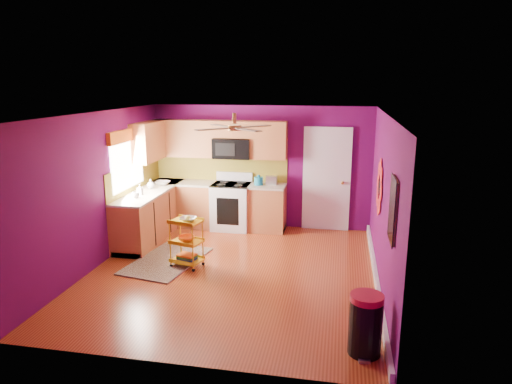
# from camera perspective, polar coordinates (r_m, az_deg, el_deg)

# --- Properties ---
(ground) EXTENTS (5.00, 5.00, 0.00)m
(ground) POSITION_cam_1_polar(r_m,az_deg,el_deg) (7.42, -2.86, -9.93)
(ground) COLOR maroon
(ground) RESTS_ON ground
(room_envelope) EXTENTS (4.54, 5.04, 2.52)m
(room_envelope) POSITION_cam_1_polar(r_m,az_deg,el_deg) (6.92, -2.81, 2.53)
(room_envelope) COLOR #580A4E
(room_envelope) RESTS_ON ground
(lower_cabinets) EXTENTS (2.81, 2.31, 0.94)m
(lower_cabinets) POSITION_cam_1_polar(r_m,az_deg,el_deg) (9.28, -8.38, -2.31)
(lower_cabinets) COLOR #9A532A
(lower_cabinets) RESTS_ON ground
(electric_range) EXTENTS (0.76, 0.66, 1.13)m
(electric_range) POSITION_cam_1_polar(r_m,az_deg,el_deg) (9.37, -3.07, -1.71)
(electric_range) COLOR white
(electric_range) RESTS_ON ground
(upper_cabinetry) EXTENTS (2.80, 2.30, 1.26)m
(upper_cabinetry) POSITION_cam_1_polar(r_m,az_deg,el_deg) (9.30, -7.35, 6.36)
(upper_cabinetry) COLOR #9A532A
(upper_cabinetry) RESTS_ON ground
(left_window) EXTENTS (0.08, 1.35, 1.08)m
(left_window) POSITION_cam_1_polar(r_m,az_deg,el_deg) (8.65, -15.83, 4.98)
(left_window) COLOR white
(left_window) RESTS_ON ground
(panel_door) EXTENTS (0.95, 0.11, 2.15)m
(panel_door) POSITION_cam_1_polar(r_m,az_deg,el_deg) (9.28, 8.81, 1.43)
(panel_door) COLOR white
(panel_door) RESTS_ON ground
(right_wall_art) EXTENTS (0.04, 2.74, 1.04)m
(right_wall_art) POSITION_cam_1_polar(r_m,az_deg,el_deg) (6.48, 15.78, -0.47)
(right_wall_art) COLOR black
(right_wall_art) RESTS_ON ground
(ceiling_fan) EXTENTS (1.01, 1.01, 0.26)m
(ceiling_fan) POSITION_cam_1_polar(r_m,az_deg,el_deg) (7.02, -2.70, 8.12)
(ceiling_fan) COLOR #BF8C3F
(ceiling_fan) RESTS_ON ground
(shag_rug) EXTENTS (1.22, 1.72, 0.02)m
(shag_rug) POSITION_cam_1_polar(r_m,az_deg,el_deg) (7.95, -11.05, -8.42)
(shag_rug) COLOR black
(shag_rug) RESTS_ON ground
(rolling_cart) EXTENTS (0.56, 0.46, 0.88)m
(rolling_cart) POSITION_cam_1_polar(r_m,az_deg,el_deg) (7.54, -8.65, -5.99)
(rolling_cart) COLOR yellow
(rolling_cart) RESTS_ON ground
(trash_can) EXTENTS (0.42, 0.44, 0.71)m
(trash_can) POSITION_cam_1_polar(r_m,az_deg,el_deg) (5.39, 13.52, -15.78)
(trash_can) COLOR black
(trash_can) RESTS_ON ground
(teal_kettle) EXTENTS (0.18, 0.18, 0.21)m
(teal_kettle) POSITION_cam_1_polar(r_m,az_deg,el_deg) (9.15, 0.33, 1.41)
(teal_kettle) COLOR teal
(teal_kettle) RESTS_ON lower_cabinets
(toaster) EXTENTS (0.22, 0.15, 0.18)m
(toaster) POSITION_cam_1_polar(r_m,az_deg,el_deg) (9.18, 1.95, 1.49)
(toaster) COLOR beige
(toaster) RESTS_ON lower_cabinets
(soap_bottle_a) EXTENTS (0.09, 0.09, 0.19)m
(soap_bottle_a) POSITION_cam_1_polar(r_m,az_deg,el_deg) (8.64, -14.31, 0.33)
(soap_bottle_a) COLOR #EA3F72
(soap_bottle_a) RESTS_ON lower_cabinets
(soap_bottle_b) EXTENTS (0.15, 0.15, 0.19)m
(soap_bottle_b) POSITION_cam_1_polar(r_m,az_deg,el_deg) (9.07, -13.02, 1.01)
(soap_bottle_b) COLOR white
(soap_bottle_b) RESTS_ON lower_cabinets
(counter_dish) EXTENTS (0.29, 0.29, 0.07)m
(counter_dish) POSITION_cam_1_polar(r_m,az_deg,el_deg) (9.36, -11.58, 1.11)
(counter_dish) COLOR white
(counter_dish) RESTS_ON lower_cabinets
(counter_cup) EXTENTS (0.13, 0.13, 0.10)m
(counter_cup) POSITION_cam_1_polar(r_m,az_deg,el_deg) (8.41, -14.82, -0.38)
(counter_cup) COLOR white
(counter_cup) RESTS_ON lower_cabinets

